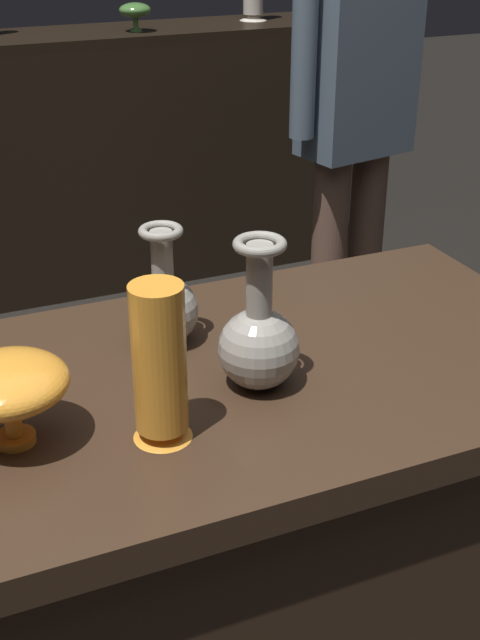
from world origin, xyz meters
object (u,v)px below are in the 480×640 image
shelf_vase_right (135,11)px  vase_centerpiece (259,339)px  vase_right_accent (7,385)px  vase_left_accent (160,366)px  visitor_near_right (356,104)px  vase_tall_behind (164,304)px

shelf_vase_right → vase_centerpiece: bearing=-102.5°
vase_right_accent → shelf_vase_right: (0.85, 2.18, 0.17)m
vase_centerpiece → vase_left_accent: 0.19m
vase_centerpiece → visitor_near_right: (0.83, 1.14, 0.03)m
shelf_vase_right → visitor_near_right: visitor_near_right is taller
vase_right_accent → visitor_near_right: (1.19, 1.15, 0.02)m
vase_left_accent → shelf_vase_right: size_ratio=1.94×
vase_centerpiece → vase_left_accent: (-0.18, -0.07, 0.03)m
vase_right_accent → shelf_vase_right: shelf_vase_right is taller
vase_centerpiece → visitor_near_right: bearing=54.1°
vase_tall_behind → vase_left_accent: bearing=-109.5°
vase_right_accent → visitor_near_right: size_ratio=0.11×
shelf_vase_right → visitor_near_right: (0.34, -1.04, -0.15)m
vase_tall_behind → shelf_vase_right: bearing=74.1°
vase_tall_behind → vase_right_accent: 0.34m
visitor_near_right → shelf_vase_right: bearing=-83.3°
vase_tall_behind → vase_left_accent: vase_left_accent is taller
vase_left_accent → shelf_vase_right: bearing=73.7°
vase_left_accent → vase_tall_behind: bearing=70.5°
vase_left_accent → shelf_vase_right: shelf_vase_right is taller
vase_right_accent → vase_tall_behind: bearing=34.5°
vase_centerpiece → vase_left_accent: vase_centerpiece is taller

